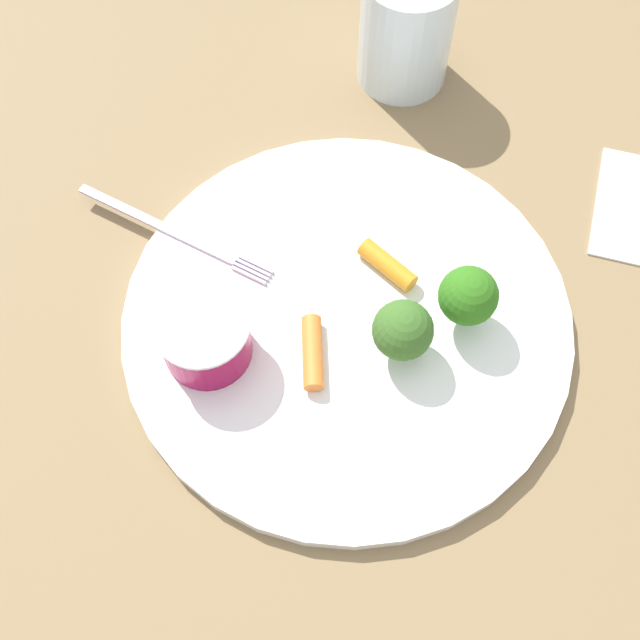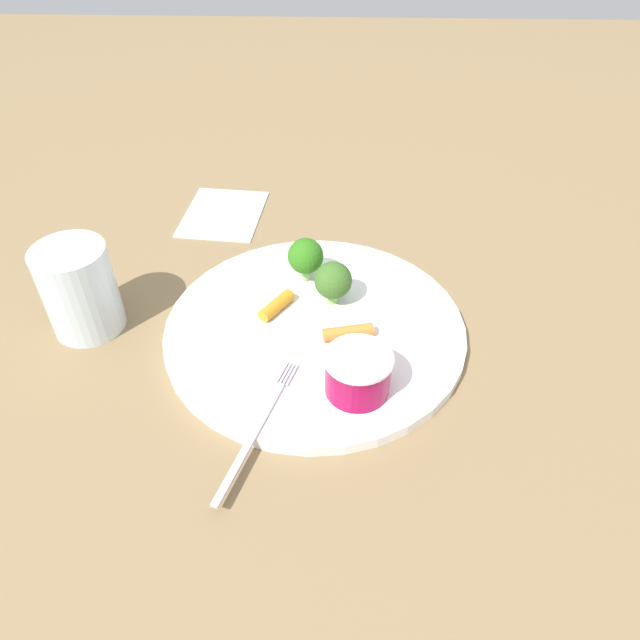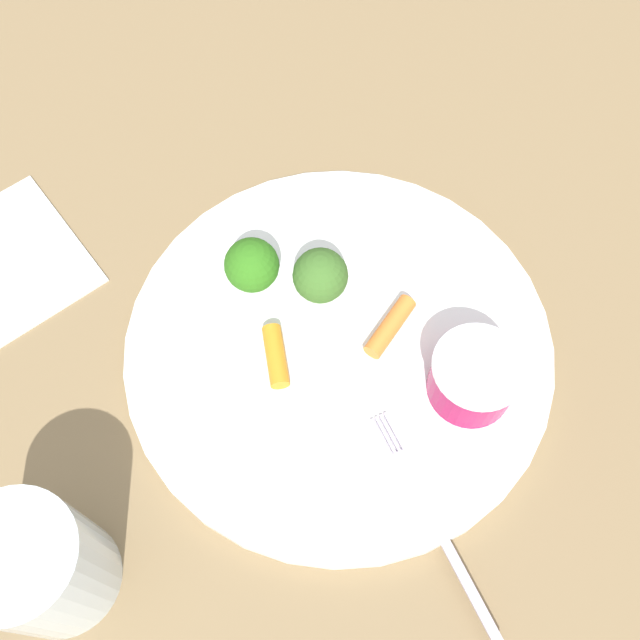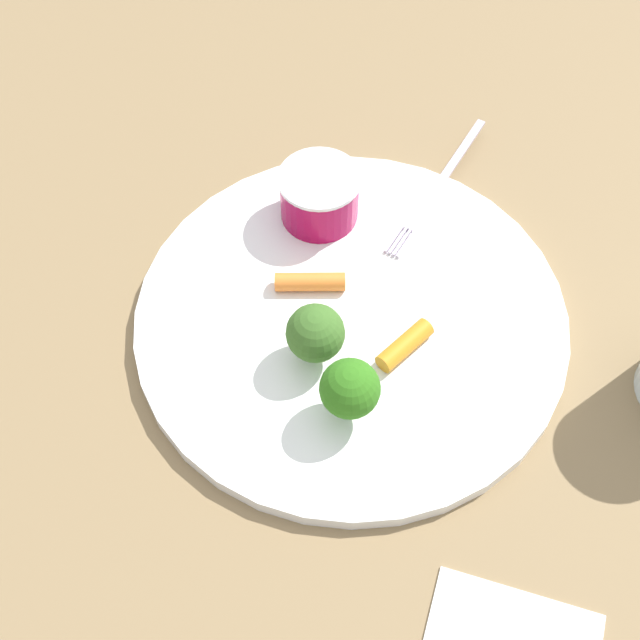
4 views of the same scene
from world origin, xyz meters
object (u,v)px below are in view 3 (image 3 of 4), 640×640
plate (339,347)px  sauce_cup (474,377)px  broccoli_floret_1 (320,276)px  napkin (11,259)px  carrot_stick_0 (276,356)px  fork (433,520)px  drinking_glass (40,567)px  carrot_stick_1 (390,326)px  broccoli_floret_0 (252,265)px

plate → sauce_cup: (0.09, 0.04, 0.03)m
broccoli_floret_1 → napkin: bearing=-142.0°
plate → carrot_stick_0: (-0.02, -0.04, 0.01)m
carrot_stick_0 → fork: carrot_stick_0 is taller
fork → drinking_glass: size_ratio=1.64×
carrot_stick_1 → fork: (0.12, -0.08, -0.01)m
plate → napkin: size_ratio=2.46×
sauce_cup → broccoli_floret_0: 0.17m
broccoli_floret_1 → broccoli_floret_0: bearing=-141.2°
sauce_cup → fork: (0.05, -0.09, -0.02)m
napkin → broccoli_floret_1: bearing=38.0°
plate → broccoli_floret_1: broccoli_floret_1 is taller
broccoli_floret_0 → carrot_stick_1: size_ratio=1.02×
broccoli_floret_0 → drinking_glass: drinking_glass is taller
carrot_stick_0 → napkin: size_ratio=0.36×
fork → broccoli_floret_0: bearing=171.9°
plate → carrot_stick_1: 0.04m
drinking_glass → broccoli_floret_0: bearing=107.6°
sauce_cup → plate: bearing=-154.2°
carrot_stick_1 → napkin: size_ratio=0.40×
broccoli_floret_1 → carrot_stick_1: size_ratio=0.96×
sauce_cup → broccoli_floret_1: broccoli_floret_1 is taller
carrot_stick_0 → fork: (0.15, -0.00, -0.01)m
plate → napkin: 0.27m
carrot_stick_0 → napkin: carrot_stick_0 is taller
sauce_cup → drinking_glass: (-0.09, -0.28, 0.02)m
napkin → fork: bearing=13.9°
plate → broccoli_floret_1: 0.05m
sauce_cup → fork: 0.10m
carrot_stick_0 → broccoli_floret_0: bearing=152.9°
sauce_cup → broccoli_floret_1: 0.13m
plate → fork: bearing=-18.0°
fork → carrot_stick_1: bearing=146.1°
carrot_stick_1 → carrot_stick_0: bearing=-117.4°
broccoli_floret_1 → carrot_stick_1: 0.06m
broccoli_floret_1 → drinking_glass: size_ratio=0.51×
napkin → sauce_cup: bearing=28.8°
carrot_stick_0 → carrot_stick_1: same height
plate → fork: (0.13, -0.04, 0.01)m
broccoli_floret_0 → sauce_cup: bearing=18.6°
plate → broccoli_floret_0: size_ratio=5.99×
plate → carrot_stick_1: carrot_stick_1 is taller
carrot_stick_0 → drinking_glass: drinking_glass is taller
carrot_stick_0 → fork: bearing=-0.5°
broccoli_floret_1 → drinking_glass: 0.26m
plate → carrot_stick_0: size_ratio=6.84×
broccoli_floret_0 → carrot_stick_0: 0.07m
carrot_stick_0 → carrot_stick_1: 0.09m
napkin → drinking_glass: bearing=-25.1°
sauce_cup → carrot_stick_0: size_ratio=1.37×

